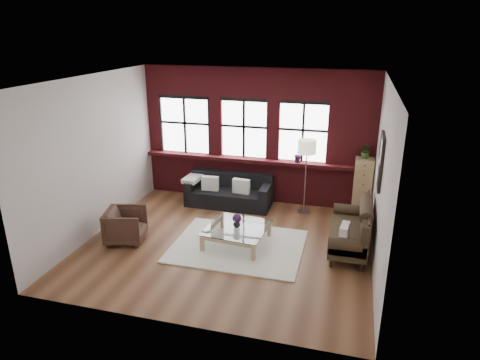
% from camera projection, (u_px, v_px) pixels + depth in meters
% --- Properties ---
extents(floor, '(5.50, 5.50, 0.00)m').
position_uv_depth(floor, '(227.00, 244.00, 8.45)').
color(floor, brown).
rests_on(floor, ground).
extents(ceiling, '(5.50, 5.50, 0.00)m').
position_uv_depth(ceiling, '(225.00, 79.00, 7.37)').
color(ceiling, white).
rests_on(ceiling, ground).
extents(wall_back, '(5.50, 0.00, 5.50)m').
position_uv_depth(wall_back, '(257.00, 136.00, 10.18)').
color(wall_back, beige).
rests_on(wall_back, ground).
extents(wall_front, '(5.50, 0.00, 5.50)m').
position_uv_depth(wall_front, '(171.00, 224.00, 5.64)').
color(wall_front, beige).
rests_on(wall_front, ground).
extents(wall_left, '(0.00, 5.00, 5.00)m').
position_uv_depth(wall_left, '(96.00, 156.00, 8.59)').
color(wall_left, beige).
rests_on(wall_left, ground).
extents(wall_right, '(0.00, 5.00, 5.00)m').
position_uv_depth(wall_right, '(382.00, 180.00, 7.23)').
color(wall_right, beige).
rests_on(wall_right, ground).
extents(brick_backwall, '(5.50, 0.12, 3.20)m').
position_uv_depth(brick_backwall, '(256.00, 136.00, 10.12)').
color(brick_backwall, maroon).
rests_on(brick_backwall, floor).
extents(sill_ledge, '(5.50, 0.30, 0.08)m').
position_uv_depth(sill_ledge, '(255.00, 160.00, 10.23)').
color(sill_ledge, maroon).
rests_on(sill_ledge, brick_backwall).
extents(window_left, '(1.38, 0.10, 1.50)m').
position_uv_depth(window_left, '(185.00, 126.00, 10.53)').
color(window_left, black).
rests_on(window_left, brick_backwall).
extents(window_mid, '(1.38, 0.10, 1.50)m').
position_uv_depth(window_mid, '(244.00, 129.00, 10.16)').
color(window_mid, black).
rests_on(window_mid, brick_backwall).
extents(window_right, '(1.38, 0.10, 1.50)m').
position_uv_depth(window_right, '(303.00, 133.00, 9.81)').
color(window_right, black).
rests_on(window_right, brick_backwall).
extents(wall_poster, '(0.05, 0.74, 0.94)m').
position_uv_depth(wall_poster, '(381.00, 161.00, 7.43)').
color(wall_poster, black).
rests_on(wall_poster, wall_right).
extents(shag_rug, '(2.51, 1.97, 0.03)m').
position_uv_depth(shag_rug, '(238.00, 246.00, 8.36)').
color(shag_rug, white).
rests_on(shag_rug, floor).
extents(dark_sofa, '(2.00, 0.81, 0.72)m').
position_uv_depth(dark_sofa, '(229.00, 191.00, 10.18)').
color(dark_sofa, black).
rests_on(dark_sofa, floor).
extents(pillow_a, '(0.41, 0.16, 0.34)m').
position_uv_depth(pillow_a, '(210.00, 183.00, 10.13)').
color(pillow_a, silver).
rests_on(pillow_a, dark_sofa).
extents(pillow_b, '(0.41, 0.18, 0.34)m').
position_uv_depth(pillow_b, '(241.00, 186.00, 9.95)').
color(pillow_b, silver).
rests_on(pillow_b, dark_sofa).
extents(vintage_settee, '(0.78, 1.76, 0.94)m').
position_uv_depth(vintage_settee, '(349.00, 227.00, 8.12)').
color(vintage_settee, '#2D2315').
rests_on(vintage_settee, floor).
extents(pillow_settee, '(0.19, 0.39, 0.34)m').
position_uv_depth(pillow_settee, '(344.00, 233.00, 7.61)').
color(pillow_settee, silver).
rests_on(pillow_settee, vintage_settee).
extents(armchair, '(0.91, 0.89, 0.68)m').
position_uv_depth(armchair, '(126.00, 225.00, 8.46)').
color(armchair, '#3A261D').
rests_on(armchair, floor).
extents(coffee_table, '(1.24, 1.24, 0.38)m').
position_uv_depth(coffee_table, '(237.00, 236.00, 8.39)').
color(coffee_table, tan).
rests_on(coffee_table, shag_rug).
extents(vase, '(0.17, 0.17, 0.15)m').
position_uv_depth(vase, '(237.00, 224.00, 8.30)').
color(vase, '#B2B2B2').
rests_on(vase, coffee_table).
extents(flowers, '(0.18, 0.18, 0.18)m').
position_uv_depth(flowers, '(237.00, 218.00, 8.26)').
color(flowers, '#3A1846').
rests_on(flowers, vase).
extents(drawer_chest, '(0.41, 0.41, 1.32)m').
position_uv_depth(drawer_chest, '(362.00, 186.00, 9.65)').
color(drawer_chest, tan).
rests_on(drawer_chest, floor).
extents(potted_plant_top, '(0.31, 0.28, 0.34)m').
position_uv_depth(potted_plant_top, '(366.00, 151.00, 9.37)').
color(potted_plant_top, '#2D5923').
rests_on(potted_plant_top, drawer_chest).
extents(floor_lamp, '(0.40, 0.40, 1.86)m').
position_uv_depth(floor_lamp, '(306.00, 174.00, 9.61)').
color(floor_lamp, '#A5A5A8').
rests_on(floor_lamp, floor).
extents(sill_plant, '(0.22, 0.19, 0.37)m').
position_uv_depth(sill_plant, '(299.00, 155.00, 9.87)').
color(sill_plant, '#3A1846').
rests_on(sill_plant, sill_ledge).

